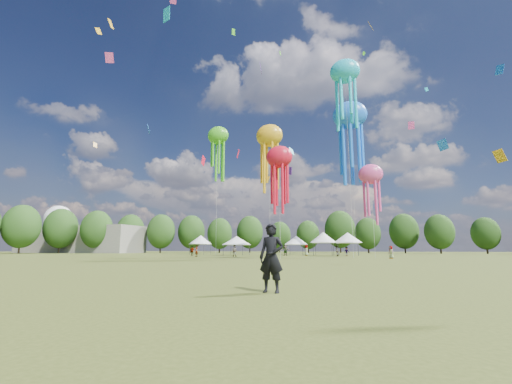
% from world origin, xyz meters
% --- Properties ---
extents(ground, '(300.00, 300.00, 0.00)m').
position_xyz_m(ground, '(0.00, 0.00, 0.00)').
color(ground, '#384416').
rests_on(ground, ground).
extents(observer_main, '(0.73, 0.51, 1.92)m').
position_xyz_m(observer_main, '(9.39, -2.71, 0.96)').
color(observer_main, black).
rests_on(observer_main, ground).
extents(spectator_near, '(0.92, 0.73, 1.84)m').
position_xyz_m(spectator_near, '(-7.38, 37.72, 0.92)').
color(spectator_near, gray).
rests_on(spectator_near, ground).
extents(spectators_far, '(32.75, 15.99, 1.93)m').
position_xyz_m(spectators_far, '(0.86, 45.32, 0.88)').
color(spectators_far, gray).
rests_on(spectators_far, ground).
extents(festival_tents, '(36.37, 9.81, 4.35)m').
position_xyz_m(festival_tents, '(-4.29, 53.79, 3.12)').
color(festival_tents, '#47474C').
rests_on(festival_tents, ground).
extents(show_kites, '(31.42, 25.68, 29.28)m').
position_xyz_m(show_kites, '(5.27, 43.26, 20.19)').
color(show_kites, gold).
rests_on(show_kites, ground).
extents(small_kites, '(69.85, 54.06, 46.54)m').
position_xyz_m(small_kites, '(1.60, 41.78, 29.64)').
color(small_kites, gold).
rests_on(small_kites, ground).
extents(treeline, '(201.57, 95.24, 13.43)m').
position_xyz_m(treeline, '(-3.87, 62.51, 6.54)').
color(treeline, '#38281C').
rests_on(treeline, ground).
extents(hangar, '(40.00, 12.00, 8.00)m').
position_xyz_m(hangar, '(-72.00, 72.00, 4.00)').
color(hangar, gray).
rests_on(hangar, ground).
extents(radome, '(9.00, 9.00, 16.00)m').
position_xyz_m(radome, '(-88.00, 78.00, 9.99)').
color(radome, white).
rests_on(radome, ground).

